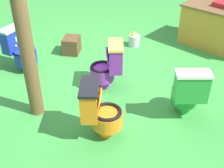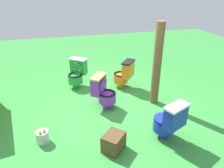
{
  "view_description": "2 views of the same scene",
  "coord_description": "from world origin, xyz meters",
  "px_view_note": "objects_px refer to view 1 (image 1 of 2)",
  "views": [
    {
      "loc": [
        3.32,
        -2.25,
        2.55
      ],
      "look_at": [
        0.67,
        -0.25,
        0.36
      ],
      "focal_mm": 47.2,
      "sensor_mm": 36.0,
      "label": 1
    },
    {
      "loc": [
        -3.68,
        0.85,
        2.5
      ],
      "look_at": [
        0.53,
        -0.27,
        0.39
      ],
      "focal_mm": 34.58,
      "sensor_mm": 36.0,
      "label": 2
    }
  ],
  "objects_px": {
    "small_crate": "(72,45)",
    "toilet_green": "(188,91)",
    "wooden_post": "(27,53)",
    "lemon_bucket": "(134,40)",
    "vendor_table": "(223,27)",
    "toilet_purple": "(108,65)",
    "toilet_orange": "(99,110)",
    "toilet_blue": "(20,49)"
  },
  "relations": [
    {
      "from": "vendor_table",
      "to": "small_crate",
      "type": "xyz_separation_m",
      "value": [
        -1.48,
        -2.43,
        -0.24
      ]
    },
    {
      "from": "toilet_blue",
      "to": "lemon_bucket",
      "type": "relative_size",
      "value": 2.63
    },
    {
      "from": "toilet_blue",
      "to": "wooden_post",
      "type": "distance_m",
      "value": 1.37
    },
    {
      "from": "toilet_orange",
      "to": "toilet_blue",
      "type": "relative_size",
      "value": 1.0
    },
    {
      "from": "toilet_purple",
      "to": "toilet_blue",
      "type": "distance_m",
      "value": 1.55
    },
    {
      "from": "toilet_purple",
      "to": "toilet_green",
      "type": "distance_m",
      "value": 1.24
    },
    {
      "from": "wooden_post",
      "to": "lemon_bucket",
      "type": "relative_size",
      "value": 6.5
    },
    {
      "from": "wooden_post",
      "to": "lemon_bucket",
      "type": "distance_m",
      "value": 2.63
    },
    {
      "from": "vendor_table",
      "to": "lemon_bucket",
      "type": "xyz_separation_m",
      "value": [
        -1.01,
        -1.32,
        -0.28
      ]
    },
    {
      "from": "small_crate",
      "to": "toilet_purple",
      "type": "bearing_deg",
      "value": -5.82
    },
    {
      "from": "toilet_purple",
      "to": "vendor_table",
      "type": "xyz_separation_m",
      "value": [
        0.15,
        2.57,
        0.02
      ]
    },
    {
      "from": "vendor_table",
      "to": "toilet_blue",
      "type": "bearing_deg",
      "value": -113.34
    },
    {
      "from": "toilet_blue",
      "to": "wooden_post",
      "type": "height_order",
      "value": "wooden_post"
    },
    {
      "from": "toilet_purple",
      "to": "toilet_green",
      "type": "height_order",
      "value": "same"
    },
    {
      "from": "vendor_table",
      "to": "small_crate",
      "type": "height_order",
      "value": "vendor_table"
    },
    {
      "from": "toilet_orange",
      "to": "small_crate",
      "type": "bearing_deg",
      "value": -163.66
    },
    {
      "from": "lemon_bucket",
      "to": "vendor_table",
      "type": "bearing_deg",
      "value": 52.68
    },
    {
      "from": "toilet_blue",
      "to": "wooden_post",
      "type": "bearing_deg",
      "value": 51.45
    },
    {
      "from": "toilet_orange",
      "to": "small_crate",
      "type": "xyz_separation_m",
      "value": [
        -2.12,
        0.85,
        -0.22
      ]
    },
    {
      "from": "small_crate",
      "to": "toilet_green",
      "type": "bearing_deg",
      "value": 6.53
    },
    {
      "from": "toilet_purple",
      "to": "toilet_green",
      "type": "relative_size",
      "value": 1.0
    },
    {
      "from": "toilet_orange",
      "to": "small_crate",
      "type": "height_order",
      "value": "toilet_orange"
    },
    {
      "from": "toilet_purple",
      "to": "toilet_blue",
      "type": "relative_size",
      "value": 1.0
    },
    {
      "from": "toilet_orange",
      "to": "vendor_table",
      "type": "bearing_deg",
      "value": 139.2
    },
    {
      "from": "small_crate",
      "to": "lemon_bucket",
      "type": "distance_m",
      "value": 1.21
    },
    {
      "from": "vendor_table",
      "to": "toilet_orange",
      "type": "bearing_deg",
      "value": -79.02
    },
    {
      "from": "toilet_blue",
      "to": "small_crate",
      "type": "bearing_deg",
      "value": 157.14
    },
    {
      "from": "vendor_table",
      "to": "wooden_post",
      "type": "relative_size",
      "value": 0.89
    },
    {
      "from": "small_crate",
      "to": "vendor_table",
      "type": "bearing_deg",
      "value": 58.61
    },
    {
      "from": "toilet_orange",
      "to": "wooden_post",
      "type": "distance_m",
      "value": 1.11
    },
    {
      "from": "toilet_orange",
      "to": "vendor_table",
      "type": "height_order",
      "value": "vendor_table"
    },
    {
      "from": "toilet_purple",
      "to": "toilet_orange",
      "type": "xyz_separation_m",
      "value": [
        0.79,
        -0.72,
        0.0
      ]
    },
    {
      "from": "vendor_table",
      "to": "toilet_green",
      "type": "bearing_deg",
      "value": -64.81
    },
    {
      "from": "toilet_purple",
      "to": "small_crate",
      "type": "distance_m",
      "value": 1.36
    },
    {
      "from": "toilet_blue",
      "to": "small_crate",
      "type": "relative_size",
      "value": 2.06
    },
    {
      "from": "small_crate",
      "to": "lemon_bucket",
      "type": "bearing_deg",
      "value": 66.74
    },
    {
      "from": "toilet_green",
      "to": "small_crate",
      "type": "bearing_deg",
      "value": 133.36
    },
    {
      "from": "toilet_purple",
      "to": "lemon_bucket",
      "type": "bearing_deg",
      "value": -19.54
    },
    {
      "from": "toilet_green",
      "to": "small_crate",
      "type": "distance_m",
      "value": 2.52
    },
    {
      "from": "toilet_green",
      "to": "lemon_bucket",
      "type": "xyz_separation_m",
      "value": [
        -2.02,
        0.83,
        -0.26
      ]
    },
    {
      "from": "toilet_green",
      "to": "wooden_post",
      "type": "relative_size",
      "value": 0.4
    },
    {
      "from": "toilet_green",
      "to": "small_crate",
      "type": "xyz_separation_m",
      "value": [
        -2.5,
        -0.29,
        -0.22
      ]
    }
  ]
}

